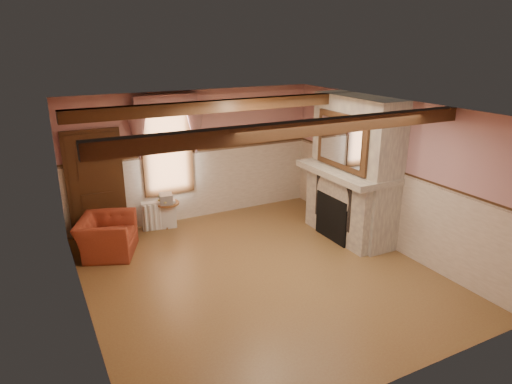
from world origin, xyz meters
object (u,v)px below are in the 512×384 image
bowl (350,167)px  oil_lamp (333,156)px  side_table (168,215)px  armchair (107,236)px  radiator (159,215)px  mantel_clock (328,156)px

bowl → oil_lamp: bearing=90.0°
side_table → armchair: bearing=-152.7°
armchair → bowl: 4.74m
side_table → oil_lamp: size_ratio=1.96×
radiator → oil_lamp: bearing=-17.1°
armchair → radiator: 1.38m
radiator → bowl: bearing=-24.3°
radiator → mantel_clock: (3.19, -1.46, 1.22)m
bowl → armchair: bearing=161.7°
radiator → oil_lamp: 3.80m
armchair → bowl: size_ratio=2.97×
side_table → oil_lamp: (2.99, -1.63, 1.29)m
mantel_clock → armchair: bearing=170.4°
armchair → side_table: 1.56m
bowl → radiator: bearing=145.9°
radiator → mantel_clock: bearing=-14.7°
armchair → oil_lamp: (4.37, -0.91, 1.21)m
bowl → oil_lamp: (0.00, 0.54, 0.10)m
side_table → mantel_clock: 3.55m
radiator → bowl: 4.03m
armchair → side_table: bearing=-40.0°
bowl → mantel_clock: 0.71m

